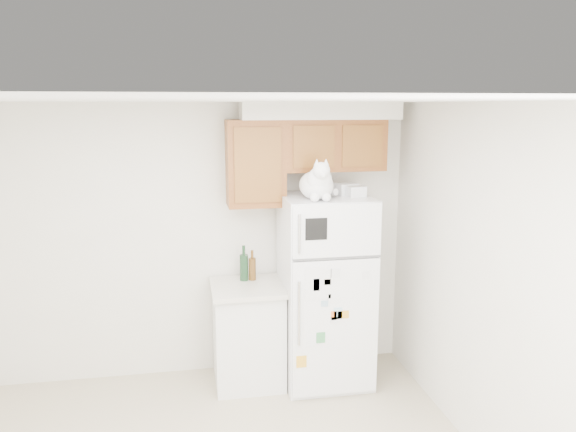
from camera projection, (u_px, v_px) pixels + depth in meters
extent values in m
cube|color=silver|center=(199.00, 242.00, 5.11)|extent=(3.80, 0.04, 2.50)
cube|color=silver|center=(514.00, 303.00, 3.53)|extent=(0.04, 4.00, 2.50)
cube|color=white|center=(204.00, 100.00, 2.94)|extent=(3.80, 4.00, 0.04)
cube|color=brown|center=(333.00, 145.00, 4.99)|extent=(0.90, 0.33, 0.45)
cube|color=brown|center=(255.00, 163.00, 4.89)|extent=(0.50, 0.33, 0.75)
cube|color=silver|center=(320.00, 111.00, 4.92)|extent=(1.40, 0.37, 0.15)
cube|color=white|center=(325.00, 290.00, 5.02)|extent=(0.76, 0.72, 1.70)
cube|color=white|center=(337.00, 231.00, 4.54)|extent=(0.74, 0.03, 0.44)
cube|color=white|center=(336.00, 328.00, 4.70)|extent=(0.74, 0.03, 1.19)
cube|color=#59595B|center=(337.00, 258.00, 4.58)|extent=(0.74, 0.03, 0.02)
cylinder|color=silver|center=(299.00, 234.00, 4.45)|extent=(0.02, 0.02, 0.32)
cylinder|color=silver|center=(299.00, 314.00, 4.58)|extent=(0.02, 0.02, 0.55)
cube|color=black|center=(316.00, 229.00, 4.48)|extent=(0.18, 0.00, 0.18)
cube|color=white|center=(318.00, 283.00, 4.57)|extent=(0.22, 0.00, 0.28)
cube|color=white|center=(334.00, 298.00, 4.63)|extent=(0.10, 0.00, 0.07)
cube|color=#27519C|center=(316.00, 285.00, 4.58)|extent=(0.05, 0.00, 0.10)
cube|color=#439554|center=(321.00, 338.00, 4.67)|extent=(0.08, 0.00, 0.09)
cube|color=silver|center=(366.00, 275.00, 4.64)|extent=(0.06, 0.00, 0.06)
cube|color=silver|center=(336.00, 273.00, 4.59)|extent=(0.08, 0.00, 0.08)
cube|color=silver|center=(335.00, 320.00, 4.67)|extent=(0.08, 0.00, 0.05)
cube|color=gold|center=(343.00, 315.00, 4.67)|extent=(0.10, 0.00, 0.07)
cube|color=#A3D2E7|center=(338.00, 313.00, 4.66)|extent=(0.07, 0.00, 0.10)
cube|color=gold|center=(301.00, 362.00, 4.68)|extent=(0.09, 0.00, 0.10)
cube|color=#89ADC3|center=(325.00, 304.00, 4.62)|extent=(0.06, 0.00, 0.05)
cube|color=white|center=(311.00, 340.00, 4.66)|extent=(0.08, 0.00, 0.10)
cube|color=#B9CE48|center=(327.00, 282.00, 4.59)|extent=(0.06, 0.00, 0.05)
cube|color=orange|center=(334.00, 316.00, 4.66)|extent=(0.05, 0.00, 0.08)
cube|color=white|center=(248.00, 336.00, 5.04)|extent=(0.60, 0.60, 0.88)
cube|color=beige|center=(248.00, 287.00, 4.93)|extent=(0.64, 0.64, 0.04)
ellipsoid|color=white|center=(316.00, 185.00, 4.69)|extent=(0.28, 0.38, 0.24)
ellipsoid|color=white|center=(319.00, 181.00, 4.58)|extent=(0.21, 0.17, 0.23)
sphere|color=white|center=(321.00, 171.00, 4.50)|extent=(0.14, 0.14, 0.14)
cone|color=white|center=(317.00, 162.00, 4.48)|extent=(0.05, 0.05, 0.05)
cone|color=white|center=(326.00, 162.00, 4.50)|extent=(0.05, 0.05, 0.05)
cone|color=#D88C8C|center=(317.00, 163.00, 4.48)|extent=(0.03, 0.03, 0.03)
cone|color=#D88C8C|center=(326.00, 163.00, 4.49)|extent=(0.03, 0.03, 0.03)
sphere|color=white|center=(323.00, 174.00, 4.45)|extent=(0.06, 0.06, 0.06)
sphere|color=white|center=(315.00, 197.00, 4.55)|extent=(0.08, 0.08, 0.08)
sphere|color=white|center=(326.00, 197.00, 4.57)|extent=(0.08, 0.08, 0.08)
cylinder|color=white|center=(326.00, 192.00, 4.85)|extent=(0.17, 0.24, 0.08)
cube|color=white|center=(346.00, 189.00, 4.92)|extent=(0.21, 0.18, 0.10)
cube|color=white|center=(356.00, 191.00, 4.81)|extent=(0.16, 0.13, 0.09)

